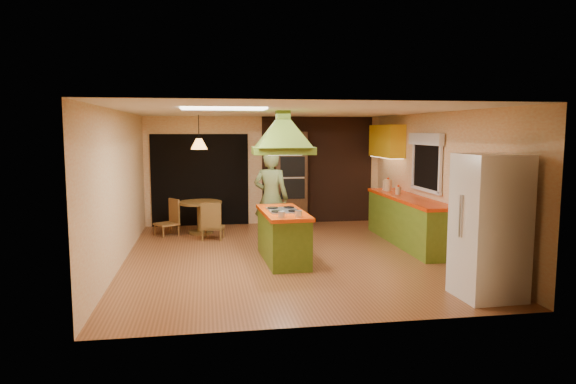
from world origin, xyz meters
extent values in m
plane|color=brown|center=(0.00, 0.00, 0.00)|extent=(6.50, 6.50, 0.00)
plane|color=beige|center=(0.00, 3.25, 1.25)|extent=(5.50, 0.00, 5.50)
plane|color=beige|center=(0.00, -3.25, 1.25)|extent=(5.50, 0.00, 5.50)
plane|color=beige|center=(-2.75, 0.00, 1.25)|extent=(0.00, 6.50, 6.50)
plane|color=beige|center=(2.75, 0.00, 1.25)|extent=(0.00, 6.50, 6.50)
plane|color=silver|center=(0.00, 0.00, 2.50)|extent=(6.50, 6.50, 0.00)
cube|color=#381E14|center=(1.25, 3.23, 1.25)|extent=(2.64, 0.03, 2.50)
cube|color=black|center=(-1.50, 3.23, 1.05)|extent=(2.20, 0.03, 2.10)
cube|color=olive|center=(2.45, 0.60, 0.43)|extent=(0.58, 3.00, 0.86)
cube|color=#E53807|center=(2.45, 0.60, 0.89)|extent=(0.62, 3.05, 0.06)
cube|color=yellow|center=(2.57, 2.20, 1.95)|extent=(0.34, 1.40, 0.70)
cube|color=black|center=(2.72, 0.40, 1.55)|extent=(0.03, 1.16, 0.96)
cube|color=white|center=(2.67, 0.40, 2.02)|extent=(0.10, 1.35, 0.22)
cube|color=white|center=(-1.10, -1.20, 2.48)|extent=(1.20, 0.60, 0.03)
cube|color=#54731C|center=(-0.11, -0.29, 0.39)|extent=(0.69, 1.64, 0.79)
cube|color=#DD4107|center=(-0.11, -0.29, 0.82)|extent=(0.75, 1.71, 0.06)
cube|color=silver|center=(-0.11, -0.29, 0.86)|extent=(0.52, 0.73, 0.02)
cube|color=#526E1B|center=(-0.11, -0.29, 1.85)|extent=(1.02, 0.75, 0.12)
pyramid|color=#526E1B|center=(-0.11, -0.29, 2.36)|extent=(1.02, 0.75, 0.45)
cube|color=#526E1B|center=(-0.11, -0.29, 2.43)|extent=(0.22, 0.22, 0.14)
imported|color=#4C562E|center=(-0.16, 0.90, 0.91)|extent=(0.77, 0.65, 1.82)
cube|color=white|center=(2.24, -2.61, 0.94)|extent=(0.80, 0.76, 1.88)
cube|color=#492C17|center=(0.55, 2.95, 1.07)|extent=(0.74, 0.61, 2.15)
cube|color=black|center=(0.55, 2.65, 1.37)|extent=(0.55, 0.05, 0.45)
cube|color=black|center=(0.55, 2.65, 0.87)|extent=(0.55, 0.05, 0.45)
cylinder|color=brown|center=(-1.50, 2.27, 0.66)|extent=(0.91, 0.91, 0.05)
cylinder|color=brown|center=(-1.50, 2.27, 0.34)|extent=(0.14, 0.14, 0.64)
cylinder|color=brown|center=(-1.50, 2.27, 0.03)|extent=(0.51, 0.51, 0.05)
cone|color=#FF9E3F|center=(-1.50, 2.27, 1.90)|extent=(0.46, 0.46, 0.22)
cylinder|color=beige|center=(2.40, 1.58, 1.04)|extent=(0.21, 0.21, 0.24)
cylinder|color=#FEEFCC|center=(2.40, 1.71, 1.02)|extent=(0.16, 0.16, 0.20)
cylinder|color=beige|center=(2.40, 1.00, 0.99)|extent=(0.11, 0.11, 0.14)
camera|label=1|loc=(-1.37, -8.63, 2.17)|focal=32.00mm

